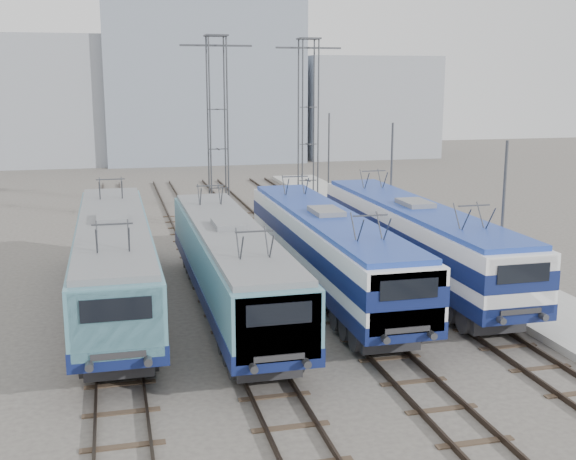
# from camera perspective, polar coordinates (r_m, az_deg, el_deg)

# --- Properties ---
(ground) EXTENTS (160.00, 160.00, 0.00)m
(ground) POSITION_cam_1_polar(r_m,az_deg,el_deg) (26.36, 1.80, -9.00)
(ground) COLOR #514C47
(platform) EXTENTS (4.00, 70.00, 0.30)m
(platform) POSITION_cam_1_polar(r_m,az_deg,el_deg) (37.10, 13.75, -2.90)
(platform) COLOR #9E9E99
(platform) RESTS_ON ground
(locomotive_far_left) EXTENTS (2.93, 18.52, 3.49)m
(locomotive_far_left) POSITION_cam_1_polar(r_m,az_deg,el_deg) (30.08, -13.58, -2.09)
(locomotive_far_left) COLOR #101A4C
(locomotive_far_left) RESTS_ON ground
(locomotive_center_left) EXTENTS (2.80, 17.67, 3.33)m
(locomotive_center_left) POSITION_cam_1_polar(r_m,az_deg,el_deg) (28.96, -4.60, -2.53)
(locomotive_center_left) COLOR #101A4C
(locomotive_center_left) RESTS_ON ground
(locomotive_center_right) EXTENTS (2.85, 18.05, 3.39)m
(locomotive_center_right) POSITION_cam_1_polar(r_m,az_deg,el_deg) (31.31, 3.11, -1.23)
(locomotive_center_right) COLOR #101A4C
(locomotive_center_right) RESTS_ON ground
(locomotive_far_right) EXTENTS (2.88, 18.22, 3.43)m
(locomotive_far_right) POSITION_cam_1_polar(r_m,az_deg,el_deg) (33.61, 10.05, -0.45)
(locomotive_far_right) COLOR #101A4C
(locomotive_far_right) RESTS_ON ground
(catenary_tower_west) EXTENTS (4.50, 1.20, 12.00)m
(catenary_tower_west) POSITION_cam_1_polar(r_m,az_deg,el_deg) (46.28, -5.58, 8.41)
(catenary_tower_west) COLOR #3F4247
(catenary_tower_west) RESTS_ON ground
(catenary_tower_east) EXTENTS (4.50, 1.20, 12.00)m
(catenary_tower_east) POSITION_cam_1_polar(r_m,az_deg,el_deg) (49.58, 1.61, 8.69)
(catenary_tower_east) COLOR #3F4247
(catenary_tower_east) RESTS_ON ground
(mast_front) EXTENTS (0.12, 0.12, 7.00)m
(mast_front) POSITION_cam_1_polar(r_m,az_deg,el_deg) (30.49, 16.56, 0.24)
(mast_front) COLOR #3F4247
(mast_front) RESTS_ON ground
(mast_mid) EXTENTS (0.12, 0.12, 7.00)m
(mast_mid) POSITION_cam_1_polar(r_m,az_deg,el_deg) (41.12, 8.14, 3.51)
(mast_mid) COLOR #3F4247
(mast_mid) RESTS_ON ground
(mast_rear) EXTENTS (0.12, 0.12, 7.00)m
(mast_rear) POSITION_cam_1_polar(r_m,az_deg,el_deg) (52.34, 3.23, 5.39)
(mast_rear) COLOR #3F4247
(mast_rear) RESTS_ON ground
(building_west) EXTENTS (18.00, 12.00, 14.00)m
(building_west) POSITION_cam_1_polar(r_m,az_deg,el_deg) (86.05, -19.01, 9.64)
(building_west) COLOR #8F959F
(building_west) RESTS_ON ground
(building_center) EXTENTS (22.00, 14.00, 18.00)m
(building_center) POSITION_cam_1_polar(r_m,az_deg,el_deg) (86.38, -6.89, 11.52)
(building_center) COLOR gray
(building_center) RESTS_ON ground
(building_east) EXTENTS (16.00, 12.00, 12.00)m
(building_east) POSITION_cam_1_polar(r_m,az_deg,el_deg) (91.10, 5.92, 9.67)
(building_east) COLOR #8F959F
(building_east) RESTS_ON ground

